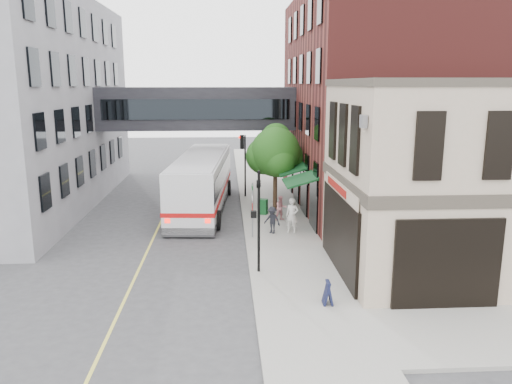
{
  "coord_description": "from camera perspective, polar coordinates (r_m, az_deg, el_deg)",
  "views": [
    {
      "loc": [
        -0.98,
        -18.72,
        8.26
      ],
      "look_at": [
        0.36,
        3.33,
        3.44
      ],
      "focal_mm": 35.0,
      "sensor_mm": 36.0,
      "label": 1
    }
  ],
  "objects": [
    {
      "name": "street_sign_pole",
      "position": [
        26.52,
        -0.41,
        -1.5
      ],
      "size": [
        0.08,
        0.75,
        3.0
      ],
      "color": "gray",
      "rests_on": "sidewalk_main"
    },
    {
      "name": "bus",
      "position": [
        33.24,
        -6.2,
        1.36
      ],
      "size": [
        3.97,
        13.4,
        3.56
      ],
      "color": "silver",
      "rests_on": "ground"
    },
    {
      "name": "street_tree",
      "position": [
        32.39,
        2.19,
        4.58
      ],
      "size": [
        3.8,
        3.2,
        5.6
      ],
      "color": "#382619",
      "rests_on": "sidewalk_main"
    },
    {
      "name": "corner_building",
      "position": [
        23.34,
        21.83,
        1.43
      ],
      "size": [
        10.19,
        8.12,
        8.45
      ],
      "color": "tan",
      "rests_on": "ground"
    },
    {
      "name": "pedestrian_a",
      "position": [
        27.65,
        4.14,
        -2.69
      ],
      "size": [
        0.81,
        0.63,
        1.94
      ],
      "primitive_type": "imported",
      "rotation": [
        0.0,
        0.0,
        -0.26
      ],
      "color": "silver",
      "rests_on": "sidewalk_main"
    },
    {
      "name": "lane_marking",
      "position": [
        30.15,
        -11.03,
        -3.82
      ],
      "size": [
        0.12,
        40.0,
        0.01
      ],
      "primitive_type": "cube",
      "color": "#D8CC4C",
      "rests_on": "ground"
    },
    {
      "name": "sandwich_board",
      "position": [
        19.21,
        8.21,
        -11.32
      ],
      "size": [
        0.34,
        0.51,
        0.9
      ],
      "primitive_type": "cube",
      "rotation": [
        0.0,
        0.0,
        -0.03
      ],
      "color": "black",
      "rests_on": "sidewalk_main"
    },
    {
      "name": "traffic_signal_near",
      "position": [
        21.42,
        0.23,
        -1.96
      ],
      "size": [
        0.44,
        0.22,
        4.6
      ],
      "color": "black",
      "rests_on": "sidewalk_main"
    },
    {
      "name": "pedestrian_c",
      "position": [
        27.52,
        1.86,
        -3.21
      ],
      "size": [
        1.12,
        1.01,
        1.5
      ],
      "primitive_type": "imported",
      "rotation": [
        0.0,
        0.0,
        -0.6
      ],
      "color": "black",
      "rests_on": "sidewalk_main"
    },
    {
      "name": "ground",
      "position": [
        20.48,
        -0.45,
        -11.48
      ],
      "size": [
        120.0,
        120.0,
        0.0
      ],
      "primitive_type": "plane",
      "color": "#38383A",
      "rests_on": "ground"
    },
    {
      "name": "traffic_signal_far",
      "position": [
        36.08,
        -1.48,
        4.46
      ],
      "size": [
        0.53,
        0.28,
        4.5
      ],
      "color": "black",
      "rests_on": "sidewalk_main"
    },
    {
      "name": "brick_building",
      "position": [
        35.47,
        14.74,
        9.85
      ],
      "size": [
        13.76,
        18.0,
        14.0
      ],
      "color": "#551D1A",
      "rests_on": "ground"
    },
    {
      "name": "newspaper_box",
      "position": [
        31.55,
        0.84,
        -1.68
      ],
      "size": [
        0.62,
        0.59,
        0.97
      ],
      "primitive_type": "cube",
      "rotation": [
        0.0,
        0.0,
        -0.4
      ],
      "color": "#125121",
      "rests_on": "sidewalk_main"
    },
    {
      "name": "sidewalk_main",
      "position": [
        33.86,
        1.68,
        -1.69
      ],
      "size": [
        4.0,
        60.0,
        0.15
      ],
      "primitive_type": "cube",
      "color": "gray",
      "rests_on": "ground"
    },
    {
      "name": "pedestrian_b",
      "position": [
        30.13,
        2.88,
        -1.84
      ],
      "size": [
        0.85,
        0.74,
        1.51
      ],
      "primitive_type": "imported",
      "rotation": [
        0.0,
        0.0,
        0.25
      ],
      "color": "#CA8287",
      "rests_on": "sidewalk_main"
    },
    {
      "name": "skyway_bridge",
      "position": [
        36.82,
        -6.71,
        9.48
      ],
      "size": [
        14.0,
        3.18,
        3.0
      ],
      "color": "black",
      "rests_on": "ground"
    }
  ]
}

